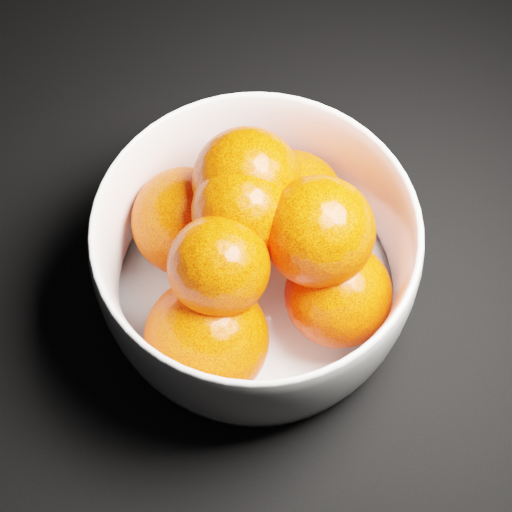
{
  "coord_description": "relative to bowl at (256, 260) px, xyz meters",
  "views": [
    {
      "loc": [
        0.26,
        -0.0,
        0.56
      ],
      "look_at": [
        0.25,
        0.25,
        0.07
      ],
      "focal_mm": 50.0,
      "sensor_mm": 36.0,
      "label": 1
    }
  ],
  "objects": [
    {
      "name": "bowl",
      "position": [
        0.0,
        0.0,
        0.0
      ],
      "size": [
        0.25,
        0.25,
        0.12
      ],
      "rotation": [
        0.0,
        0.0,
        -0.06
      ],
      "color": "white",
      "rests_on": "ground"
    },
    {
      "name": "orange_pile",
      "position": [
        -0.0,
        0.0,
        0.02
      ],
      "size": [
        0.21,
        0.21,
        0.14
      ],
      "color": "#F53503",
      "rests_on": "bowl"
    }
  ]
}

